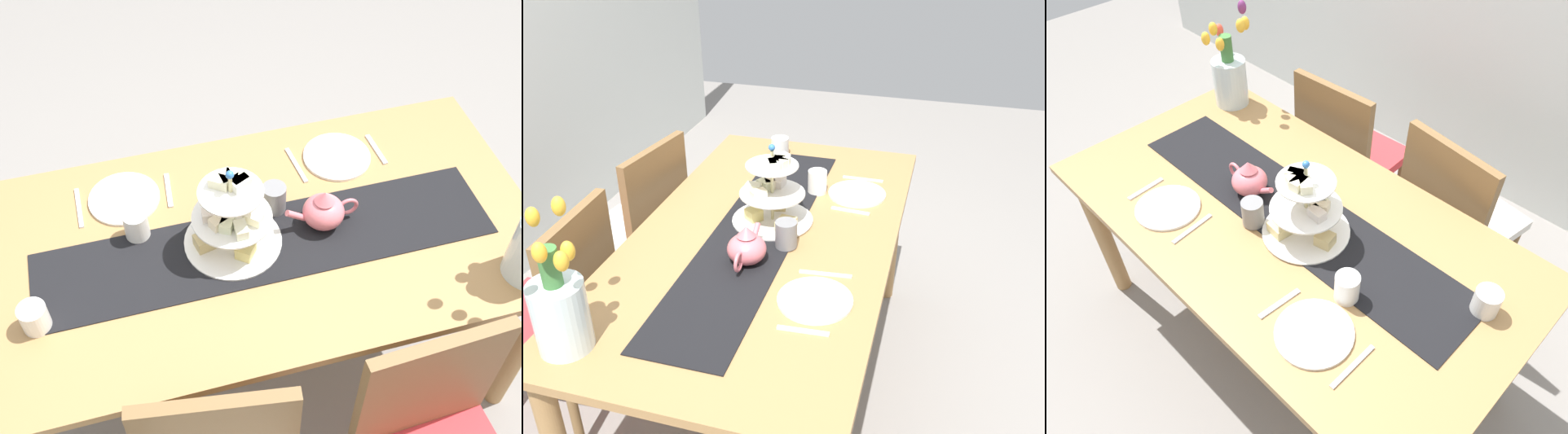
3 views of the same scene
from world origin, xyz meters
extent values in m
plane|color=gray|center=(0.00, 0.00, 0.00)|extent=(8.00, 8.00, 0.00)
cube|color=#A37747|center=(0.00, 0.00, 0.74)|extent=(1.73, 0.92, 0.03)
cylinder|color=#A37747|center=(-0.79, -0.39, 0.36)|extent=(0.07, 0.07, 0.73)
cylinder|color=#A37747|center=(-0.79, 0.39, 0.36)|extent=(0.07, 0.07, 0.73)
cylinder|color=#A37747|center=(0.79, 0.39, 0.36)|extent=(0.07, 0.07, 0.73)
cylinder|color=brown|center=(-0.15, 0.95, 0.21)|extent=(0.04, 0.04, 0.41)
cylinder|color=brown|center=(-0.51, 0.93, 0.21)|extent=(0.04, 0.04, 0.41)
cylinder|color=brown|center=(-0.13, 0.59, 0.21)|extent=(0.04, 0.04, 0.41)
cylinder|color=brown|center=(-0.49, 0.57, 0.21)|extent=(0.04, 0.04, 0.41)
cube|color=red|center=(-0.32, 0.76, 0.43)|extent=(0.44, 0.44, 0.05)
cube|color=brown|center=(-0.31, 0.57, 0.69)|extent=(0.42, 0.05, 0.45)
cylinder|color=brown|center=(0.51, 0.91, 0.21)|extent=(0.04, 0.04, 0.41)
cylinder|color=brown|center=(0.16, 0.96, 0.21)|extent=(0.04, 0.04, 0.41)
cylinder|color=brown|center=(0.46, 0.55, 0.21)|extent=(0.04, 0.04, 0.41)
cylinder|color=brown|center=(0.10, 0.61, 0.21)|extent=(0.04, 0.04, 0.41)
cube|color=silver|center=(0.31, 0.76, 0.43)|extent=(0.48, 0.48, 0.05)
cube|color=brown|center=(0.28, 0.57, 0.69)|extent=(0.42, 0.10, 0.45)
cube|color=black|center=(0.00, 0.03, 0.76)|extent=(1.41, 0.29, 0.00)
cylinder|color=beige|center=(0.10, 0.00, 0.90)|extent=(0.01, 0.01, 0.28)
cylinder|color=white|center=(0.10, 0.00, 0.77)|extent=(0.30, 0.30, 0.01)
cylinder|color=white|center=(0.10, 0.00, 0.88)|extent=(0.24, 0.24, 0.01)
cylinder|color=white|center=(0.10, 0.00, 0.99)|extent=(0.19, 0.19, 0.01)
cube|color=#D1B878|center=(0.18, 0.00, 0.79)|extent=(0.07, 0.06, 0.04)
cube|color=#E3D076|center=(0.07, 0.07, 0.79)|extent=(0.07, 0.07, 0.04)
cube|color=#DAC683|center=(0.04, -0.07, 0.79)|extent=(0.08, 0.07, 0.04)
cube|color=silver|center=(0.15, -0.01, 0.89)|extent=(0.06, 0.04, 0.03)
cube|color=beige|center=(0.14, 0.02, 0.89)|extent=(0.07, 0.06, 0.03)
cube|color=beige|center=(0.12, 0.04, 0.89)|extent=(0.06, 0.07, 0.03)
cube|color=beige|center=(0.09, 0.07, 0.89)|extent=(0.04, 0.06, 0.03)
cube|color=#F3E7BE|center=(0.04, 0.03, 0.89)|extent=(0.07, 0.06, 0.03)
cube|color=silver|center=(0.07, -0.01, 1.00)|extent=(0.07, 0.06, 0.03)
cube|color=#E5E9C0|center=(0.06, -0.02, 1.00)|extent=(0.07, 0.06, 0.03)
cube|color=beige|center=(0.08, -0.03, 1.00)|extent=(0.05, 0.06, 0.03)
cube|color=beige|center=(0.10, -0.04, 1.00)|extent=(0.04, 0.06, 0.03)
cube|color=beige|center=(0.12, -0.03, 1.00)|extent=(0.07, 0.06, 0.03)
sphere|color=#3370B7|center=(0.10, 0.00, 1.05)|extent=(0.02, 0.02, 0.02)
ellipsoid|color=#D66B75|center=(-0.19, 0.00, 0.81)|extent=(0.13, 0.13, 0.10)
cone|color=#D66B75|center=(-0.19, 0.00, 0.88)|extent=(0.06, 0.06, 0.04)
cylinder|color=#D66B75|center=(-0.10, 0.00, 0.82)|extent=(0.07, 0.02, 0.06)
torus|color=#D66B75|center=(-0.27, 0.00, 0.81)|extent=(0.07, 0.01, 0.07)
cylinder|color=silver|center=(-0.71, 0.34, 0.86)|extent=(0.15, 0.15, 0.20)
cylinder|color=#3D7538|center=(-0.71, 0.34, 1.01)|extent=(0.05, 0.05, 0.12)
ellipsoid|color=yellow|center=(-0.62, 0.35, 1.14)|extent=(0.04, 0.04, 0.06)
ellipsoid|color=yellow|center=(-0.66, 0.41, 1.12)|extent=(0.04, 0.04, 0.06)
ellipsoid|color=#6B2860|center=(-0.71, 0.44, 1.16)|extent=(0.04, 0.04, 0.06)
ellipsoid|color=#EF4C38|center=(-0.80, 0.38, 1.06)|extent=(0.04, 0.04, 0.06)
ellipsoid|color=yellow|center=(-0.76, 0.32, 1.09)|extent=(0.04, 0.04, 0.06)
ellipsoid|color=yellow|center=(-0.75, 0.27, 1.07)|extent=(0.04, 0.04, 0.06)
ellipsoid|color=yellow|center=(-0.69, 0.29, 1.06)|extent=(0.04, 0.04, 0.06)
cylinder|color=white|center=(0.69, 0.15, 0.80)|extent=(0.08, 0.08, 0.08)
cylinder|color=white|center=(-0.33, -0.26, 0.76)|extent=(0.23, 0.23, 0.01)
cube|color=silver|center=(-0.48, -0.26, 0.76)|extent=(0.03, 0.15, 0.01)
cube|color=silver|center=(-0.19, -0.26, 0.76)|extent=(0.03, 0.17, 0.01)
cylinder|color=white|center=(0.39, -0.26, 0.76)|extent=(0.23, 0.23, 0.01)
cube|color=silver|center=(0.25, -0.26, 0.76)|extent=(0.03, 0.15, 0.01)
cube|color=silver|center=(0.54, -0.26, 0.76)|extent=(0.01, 0.17, 0.01)
cylinder|color=slate|center=(-0.06, -0.10, 0.81)|extent=(0.08, 0.08, 0.09)
cylinder|color=white|center=(0.37, -0.10, 0.81)|extent=(0.08, 0.08, 0.09)
camera|label=1|loc=(0.36, 1.27, 2.39)|focal=46.80mm
camera|label=2|loc=(-1.76, -0.58, 1.87)|focal=41.47mm
camera|label=3|loc=(0.92, -0.83, 2.00)|focal=34.59mm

